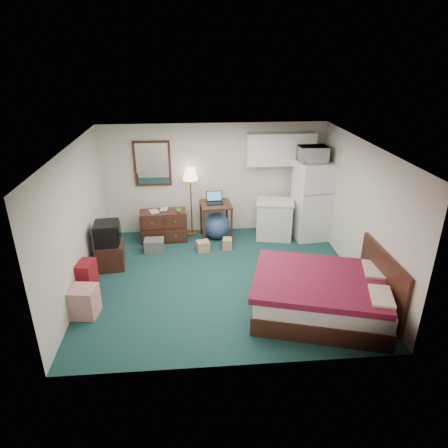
{
  "coord_description": "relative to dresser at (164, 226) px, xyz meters",
  "views": [
    {
      "loc": [
        -0.52,
        -6.41,
        3.93
      ],
      "look_at": [
        0.07,
        0.36,
        0.96
      ],
      "focal_mm": 32.0,
      "sensor_mm": 36.0,
      "label": 1
    }
  ],
  "objects": [
    {
      "name": "mirror",
      "position": [
        -0.19,
        0.44,
        1.31
      ],
      "size": [
        0.8,
        0.06,
        1.0
      ],
      "primitive_type": null,
      "color": "white",
      "rests_on": "walls"
    },
    {
      "name": "walls",
      "position": [
        1.16,
        -1.78,
        0.91
      ],
      "size": [
        5.01,
        4.51,
        2.5
      ],
      "color": "silver",
      "rests_on": "floor"
    },
    {
      "name": "floor_lamp",
      "position": [
        0.63,
        0.27,
        0.45
      ],
      "size": [
        0.37,
        0.37,
        1.58
      ],
      "primitive_type": null,
      "rotation": [
        0.0,
        0.0,
        -0.09
      ],
      "color": "#B3802B",
      "rests_on": "floor"
    },
    {
      "name": "book_b",
      "position": [
        -0.06,
        0.11,
        0.45
      ],
      "size": [
        0.16,
        0.05,
        0.22
      ],
      "primitive_type": "imported",
      "rotation": [
        0.0,
        0.0,
        -0.16
      ],
      "color": "#A87A4F",
      "rests_on": "dresser"
    },
    {
      "name": "book_a",
      "position": [
        -0.27,
        -0.05,
        0.47
      ],
      "size": [
        0.18,
        0.07,
        0.25
      ],
      "primitive_type": "imported",
      "rotation": [
        0.0,
        0.0,
        0.29
      ],
      "color": "#A87A4F",
      "rests_on": "dresser"
    },
    {
      "name": "upper_cabinets",
      "position": [
        2.61,
        0.29,
        1.61
      ],
      "size": [
        1.5,
        0.35,
        0.7
      ],
      "primitive_type": null,
      "color": "silver",
      "rests_on": "walls"
    },
    {
      "name": "kitchen_counter",
      "position": [
        2.48,
        -0.07,
        0.08
      ],
      "size": [
        0.87,
        0.73,
        0.84
      ],
      "primitive_type": null,
      "rotation": [
        0.0,
        0.0,
        -0.2
      ],
      "color": "silver",
      "rests_on": "floor"
    },
    {
      "name": "microwave",
      "position": [
        3.21,
        -0.11,
        1.62
      ],
      "size": [
        0.61,
        0.35,
        0.41
      ],
      "primitive_type": "imported",
      "rotation": [
        0.0,
        0.0,
        0.02
      ],
      "color": "white",
      "rests_on": "fridge"
    },
    {
      "name": "ceiling",
      "position": [
        1.16,
        -1.78,
        2.16
      ],
      "size": [
        5.0,
        4.5,
        0.01
      ],
      "primitive_type": "cube",
      "color": "silver",
      "rests_on": "walls"
    },
    {
      "name": "headboard",
      "position": [
        3.62,
        -2.97,
        0.21
      ],
      "size": [
        0.06,
        1.56,
        1.0
      ],
      "primitive_type": null,
      "color": "#321811",
      "rests_on": "walls"
    },
    {
      "name": "cardboard_box_b",
      "position": [
        1.37,
        -0.55,
        -0.23
      ],
      "size": [
        0.22,
        0.25,
        0.23
      ],
      "primitive_type": null,
      "rotation": [
        0.0,
        0.0,
        -0.12
      ],
      "color": "#A87A4F",
      "rests_on": "floor"
    },
    {
      "name": "crt_tv",
      "position": [
        -1.0,
        -1.13,
        0.37
      ],
      "size": [
        0.5,
        0.53,
        0.43
      ],
      "primitive_type": null,
      "rotation": [
        0.0,
        0.0,
        0.06
      ],
      "color": "black",
      "rests_on": "tv_stand"
    },
    {
      "name": "file_bin",
      "position": [
        -0.18,
        -0.56,
        -0.2
      ],
      "size": [
        0.4,
        0.3,
        0.28
      ],
      "primitive_type": null,
      "rotation": [
        0.0,
        0.0,
        -0.01
      ],
      "color": "#606060",
      "rests_on": "floor"
    },
    {
      "name": "mug",
      "position": [
        0.35,
        -0.09,
        0.41
      ],
      "size": [
        0.15,
        0.14,
        0.13
      ],
      "primitive_type": "imported",
      "rotation": [
        0.0,
        0.0,
        0.33
      ],
      "color": "#4F9943",
      "rests_on": "dresser"
    },
    {
      "name": "fridge",
      "position": [
        3.29,
        -0.1,
        0.53
      ],
      "size": [
        0.79,
        0.79,
        1.75
      ],
      "primitive_type": null,
      "rotation": [
        0.0,
        0.0,
        0.1
      ],
      "color": "white",
      "rests_on": "floor"
    },
    {
      "name": "exercise_ball",
      "position": [
        1.18,
        0.01,
        -0.05
      ],
      "size": [
        0.69,
        0.69,
        0.59
      ],
      "primitive_type": "sphere",
      "rotation": [
        0.0,
        0.0,
        0.18
      ],
      "color": "#324F86",
      "rests_on": "floor"
    },
    {
      "name": "suitcase",
      "position": [
        -1.2,
        -2.11,
        -0.02
      ],
      "size": [
        0.3,
        0.43,
        0.64
      ],
      "primitive_type": null,
      "rotation": [
        0.0,
        0.0,
        -0.16
      ],
      "color": "#5F080E",
      "rests_on": "floor"
    },
    {
      "name": "retail_box",
      "position": [
        -1.12,
        -2.69,
        -0.1
      ],
      "size": [
        0.45,
        0.45,
        0.49
      ],
      "primitive_type": null,
      "rotation": [
        0.0,
        0.0,
        -0.14
      ],
      "color": "silver",
      "rests_on": "floor"
    },
    {
      "name": "dresser",
      "position": [
        0.0,
        0.0,
        0.0
      ],
      "size": [
        1.04,
        0.53,
        0.69
      ],
      "primitive_type": null,
      "rotation": [
        0.0,
        0.0,
        0.07
      ],
      "color": "#321811",
      "rests_on": "floor"
    },
    {
      "name": "desk",
      "position": [
        1.16,
        -0.02,
        0.07
      ],
      "size": [
        0.71,
        0.71,
        0.84
      ],
      "primitive_type": null,
      "rotation": [
        0.0,
        0.0,
        0.08
      ],
      "color": "#321811",
      "rests_on": "floor"
    },
    {
      "name": "laptop",
      "position": [
        1.14,
        -0.0,
        0.61
      ],
      "size": [
        0.36,
        0.3,
        0.24
      ],
      "primitive_type": null,
      "rotation": [
        0.0,
        0.0,
        0.06
      ],
      "color": "black",
      "rests_on": "desk"
    },
    {
      "name": "cardboard_box_a",
      "position": [
        0.84,
        -0.62,
        -0.23
      ],
      "size": [
        0.3,
        0.27,
        0.22
      ],
      "primitive_type": null,
      "rotation": [
        0.0,
        0.0,
        0.2
      ],
      "color": "#A87A4F",
      "rests_on": "floor"
    },
    {
      "name": "tv_stand",
      "position": [
        -0.97,
        -1.14,
        -0.09
      ],
      "size": [
        0.56,
        0.6,
        0.5
      ],
      "primitive_type": null,
      "rotation": [
        0.0,
        0.0,
        0.11
      ],
      "color": "#321811",
      "rests_on": "floor"
    },
    {
      "name": "bed",
      "position": [
        2.64,
        -2.97,
        -0.02
      ],
      "size": [
        2.4,
        2.1,
        0.65
      ],
      "primitive_type": null,
      "rotation": [
        0.0,
        0.0,
        -0.28
      ],
      "color": "#480817",
      "rests_on": "floor"
    },
    {
      "name": "floor",
      "position": [
        1.16,
        -1.78,
        -0.34
      ],
      "size": [
        5.0,
        4.5,
        0.01
      ],
      "primitive_type": "cube",
      "color": "#10282B",
      "rests_on": "ground"
    }
  ]
}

